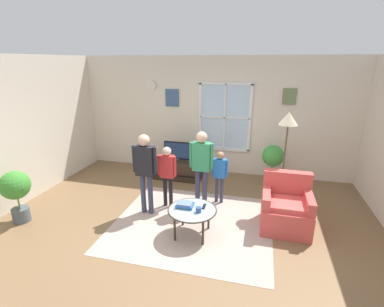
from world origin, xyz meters
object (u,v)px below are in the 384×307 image
Objects in this scene: person_black_shirt at (145,165)px; tv_stand at (178,169)px; book_stack at (185,205)px; floor_lamp at (288,129)px; person_green_shirt at (201,161)px; television at (177,151)px; remote_near_books at (204,206)px; potted_plant_corner at (16,190)px; cup at (198,210)px; person_blue_shirt at (220,171)px; potted_plant_by_window at (273,161)px; armchair at (286,209)px; coffee_table at (192,211)px; person_red_shirt at (167,170)px.

tv_stand is at bearing 87.41° from person_black_shirt.
floor_lamp is at bearing 39.85° from book_stack.
person_green_shirt is 0.99× the size of person_black_shirt.
television reaches higher than remote_near_books.
cup is at bearing 5.20° from potted_plant_corner.
remote_near_books is 0.14× the size of person_blue_shirt.
cup reaches higher than tv_stand.
tv_stand is at bearing 110.01° from book_stack.
potted_plant_by_window reaches higher than tv_stand.
person_black_shirt reaches higher than potted_plant_corner.
book_stack is (-1.53, -0.53, 0.15)m from armchair.
person_blue_shirt is (0.24, 1.15, 0.23)m from coffee_table.
potted_plant_corner is (-2.24, -1.09, -0.14)m from person_red_shirt.
armchair is at bearing 26.15° from cup.
book_stack is 0.96m from person_green_shirt.
tv_stand is 1.45× the size of coffee_table.
potted_plant_by_window reaches higher than armchair.
tv_stand is at bearing 124.68° from person_green_shirt.
book_stack is at bearing -121.66° from potted_plant_by_window.
person_blue_shirt is 1.14× the size of potted_plant_by_window.
potted_plant_corner is at bearing -172.21° from book_stack.
floor_lamp is (1.20, 1.18, 1.03)m from remote_near_books.
book_stack reaches higher than coffee_table.
person_black_shirt reaches higher than remote_near_books.
coffee_table is at bearing -67.34° from television.
person_blue_shirt is (1.17, 0.69, -0.26)m from person_black_shirt.
potted_plant_corner is at bearing -148.14° from potted_plant_by_window.
coffee_table is 1.19m from person_blue_shirt.
tv_stand is 2.11m from potted_plant_by_window.
person_green_shirt reaches higher than person_red_shirt.
person_green_shirt reaches higher than potted_plant_corner.
television is 2.30× the size of book_stack.
tv_stand is 1.22× the size of potted_plant_by_window.
person_black_shirt is at bearing -131.82° from person_red_shirt.
cup is at bearing -115.84° from potted_plant_by_window.
person_blue_shirt is 1.45m from potted_plant_by_window.
potted_plant_corner is (-3.13, -1.47, -0.06)m from person_blue_shirt.
coffee_table is 2.91m from potted_plant_corner.
book_stack is 0.30m from remote_near_books.
television is 0.68× the size of potted_plant_corner.
armchair reaches higher than cup.
floor_lamp is (4.25, 1.62, 0.90)m from potted_plant_corner.
armchair is 2.10m from person_red_shirt.
armchair is 1.52m from coffee_table.
book_stack is 2.55m from potted_plant_by_window.
floor_lamp reaches higher than television.
book_stack is (0.73, -2.02, 0.26)m from tv_stand.
potted_plant_by_window is (2.07, 0.15, 0.33)m from tv_stand.
potted_plant_corner is at bearing -159.15° from floor_lamp.
cup is 1.15m from person_red_shirt.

